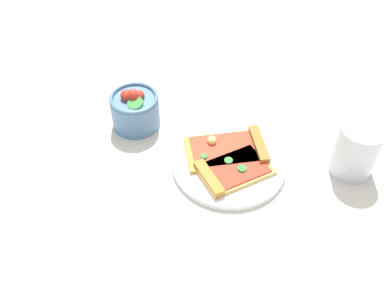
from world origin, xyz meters
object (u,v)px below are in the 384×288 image
Objects in this scene: salad_bowl at (135,109)px; paper_napkin at (62,163)px; plate at (228,164)px; soda_glass at (356,150)px; pizza_slice_far at (231,149)px; pizza_slice_near at (230,171)px.

salad_bowl is 0.18m from paper_napkin.
plate reaches higher than paper_napkin.
soda_glass is at bearing 39.82° from plate.
pizza_slice_near is at bearing -54.64° from pizza_slice_far.
salad_bowl is (-0.21, -0.06, 0.02)m from pizza_slice_far.
paper_napkin is (-0.24, -0.23, -0.02)m from pizza_slice_far.
salad_bowl is at bearing -171.88° from plate.
pizza_slice_far reaches higher than paper_napkin.
salad_bowl is 0.44m from soda_glass.
soda_glass reaches higher than plate.
salad_bowl is (-0.22, -0.03, 0.03)m from plate.
salad_bowl is at bearing -155.59° from soda_glass.
plate is 0.24m from soda_glass.
paper_napkin is (-0.43, -0.36, -0.05)m from soda_glass.
pizza_slice_far is 0.22m from salad_bowl.
pizza_slice_far is (-0.01, 0.03, 0.01)m from plate.
paper_napkin is at bearing -145.43° from pizza_slice_near.
soda_glass is (0.18, 0.15, 0.04)m from plate.
pizza_slice_far is 0.23m from soda_glass.
soda_glass reaches higher than salad_bowl.
pizza_slice_near is 0.87× the size of pizza_slice_far.
pizza_slice_near is 0.33m from paper_napkin.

